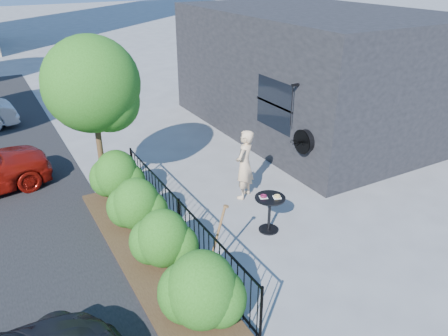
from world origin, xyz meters
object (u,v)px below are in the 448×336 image
woman (244,165)px  shovel (215,243)px  patio_tree (96,90)px  cafe_table (270,208)px

woman → shovel: size_ratio=1.26×
patio_tree → woman: 3.89m
patio_tree → cafe_table: (2.66, -3.23, -2.19)m
cafe_table → woman: bearing=78.1°
cafe_table → woman: (0.33, 1.58, 0.31)m
cafe_table → shovel: bearing=-159.5°
cafe_table → shovel: 1.79m
patio_tree → cafe_table: patio_tree is taller
patio_tree → woman: patio_tree is taller
woman → shovel: 2.99m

